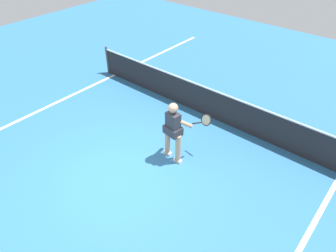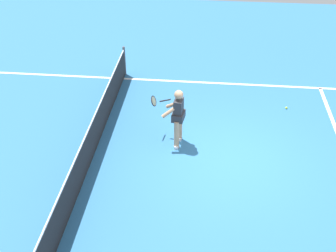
{
  "view_description": "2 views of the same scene",
  "coord_description": "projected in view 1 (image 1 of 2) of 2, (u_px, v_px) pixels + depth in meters",
  "views": [
    {
      "loc": [
        4.05,
        -3.06,
        5.12
      ],
      "look_at": [
        0.38,
        1.31,
        0.9
      ],
      "focal_mm": 33.53,
      "sensor_mm": 36.0,
      "label": 1
    },
    {
      "loc": [
        -8.29,
        0.69,
        6.62
      ],
      "look_at": [
        -0.07,
        1.52,
        0.92
      ],
      "focal_mm": 45.96,
      "sensor_mm": 36.0,
      "label": 2
    }
  ],
  "objects": [
    {
      "name": "court_net",
      "position": [
        204.0,
        101.0,
        8.82
      ],
      "size": [
        8.28,
        0.08,
        0.98
      ],
      "color": "#4C4C51",
      "rests_on": "ground"
    },
    {
      "name": "tennis_player",
      "position": [
        174.0,
        130.0,
        7.08
      ],
      "size": [
        0.86,
        0.91,
        1.55
      ],
      "color": "tan",
      "rests_on": "ground"
    },
    {
      "name": "sideline_left_marking",
      "position": [
        27.0,
        116.0,
        8.99
      ],
      "size": [
        0.1,
        16.24,
        0.01
      ],
      "primitive_type": "cube",
      "color": "white",
      "rests_on": "ground"
    },
    {
      "name": "ground_plane",
      "position": [
        118.0,
        178.0,
        7.02
      ],
      "size": [
        23.71,
        23.71,
        0.0
      ],
      "primitive_type": "plane",
      "color": "teal"
    }
  ]
}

